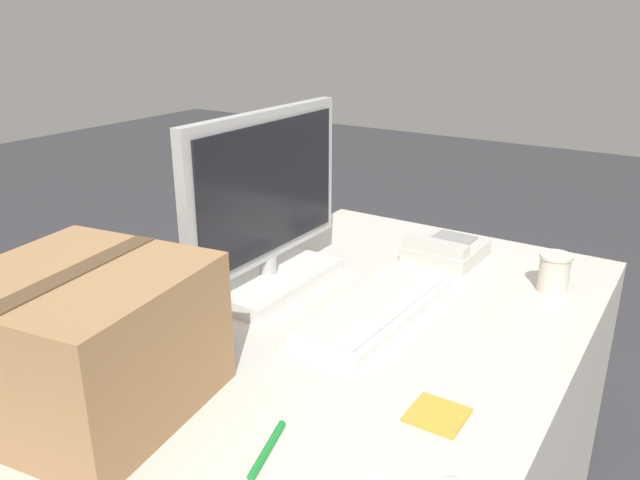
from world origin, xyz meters
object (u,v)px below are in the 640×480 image
(pen_marker, at_px, (267,449))
(sticky_note_pad, at_px, (437,415))
(cardboard_box, at_px, (85,341))
(paper_cup_right, at_px, (554,273))
(monitor, at_px, (267,217))
(keyboard, at_px, (377,309))
(spoon, at_px, (427,480))
(desk_phone, at_px, (445,250))

(pen_marker, bearing_deg, sticky_note_pad, 124.99)
(cardboard_box, bearing_deg, paper_cup_right, -31.40)
(monitor, bearing_deg, sticky_note_pad, -115.72)
(monitor, xyz_separation_m, keyboard, (0.01, -0.30, -0.17))
(spoon, height_order, cardboard_box, cardboard_box)
(pen_marker, distance_m, sticky_note_pad, 0.29)
(spoon, xyz_separation_m, cardboard_box, (-0.14, 0.56, 0.12))
(monitor, relative_size, sticky_note_pad, 5.91)
(keyboard, xyz_separation_m, cardboard_box, (-0.57, 0.25, 0.11))
(pen_marker, bearing_deg, desk_phone, 169.07)
(monitor, relative_size, pen_marker, 4.15)
(monitor, distance_m, spoon, 0.76)
(desk_phone, relative_size, spoon, 1.46)
(keyboard, height_order, sticky_note_pad, keyboard)
(monitor, bearing_deg, pen_marker, -143.11)
(spoon, relative_size, cardboard_box, 0.35)
(cardboard_box, bearing_deg, pen_marker, -79.35)
(pen_marker, relative_size, sticky_note_pad, 1.42)
(cardboard_box, height_order, sticky_note_pad, cardboard_box)
(keyboard, distance_m, pen_marker, 0.51)
(desk_phone, xyz_separation_m, paper_cup_right, (-0.06, -0.30, 0.02))
(paper_cup_right, distance_m, cardboard_box, 1.07)
(paper_cup_right, bearing_deg, keyboard, 138.65)
(monitor, bearing_deg, cardboard_box, -175.66)
(keyboard, height_order, spoon, keyboard)
(desk_phone, bearing_deg, keyboard, -177.76)
(sticky_note_pad, bearing_deg, keyboard, 43.25)
(spoon, bearing_deg, keyboard, 95.64)
(paper_cup_right, height_order, cardboard_box, cardboard_box)
(monitor, bearing_deg, keyboard, -88.22)
(monitor, height_order, sticky_note_pad, monitor)
(spoon, distance_m, pen_marker, 0.25)
(monitor, height_order, pen_marker, monitor)
(monitor, relative_size, spoon, 3.88)
(paper_cup_right, distance_m, sticky_note_pad, 0.62)
(keyboard, relative_size, desk_phone, 2.23)
(spoon, height_order, sticky_note_pad, sticky_note_pad)
(paper_cup_right, height_order, spoon, paper_cup_right)
(cardboard_box, distance_m, sticky_note_pad, 0.60)
(desk_phone, distance_m, paper_cup_right, 0.31)
(cardboard_box, relative_size, sticky_note_pad, 4.36)
(monitor, height_order, keyboard, monitor)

